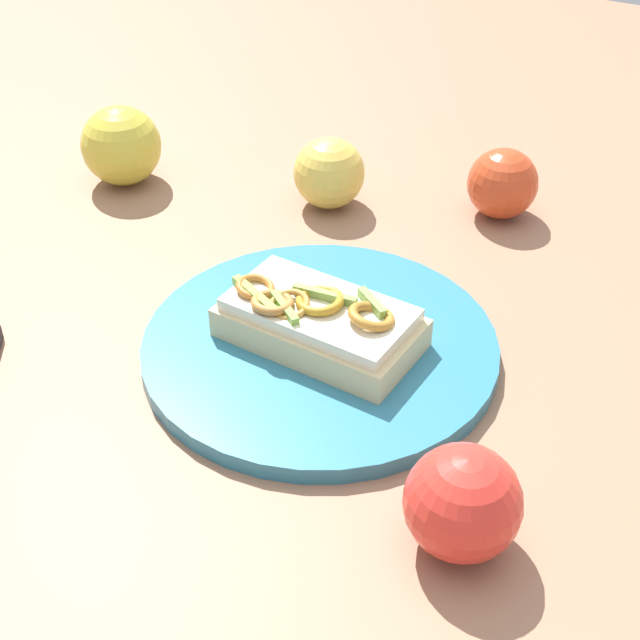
{
  "coord_description": "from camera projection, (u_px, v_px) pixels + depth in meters",
  "views": [
    {
      "loc": [
        0.27,
        -0.51,
        0.47
      ],
      "look_at": [
        0.0,
        0.0,
        0.03
      ],
      "focal_mm": 51.46,
      "sensor_mm": 36.0,
      "label": 1
    }
  ],
  "objects": [
    {
      "name": "ground_plane",
      "position": [
        320.0,
        354.0,
        0.74
      ],
      "size": [
        2.0,
        2.0,
        0.0
      ],
      "primitive_type": "plane",
      "color": "#956A4F",
      "rests_on": "ground"
    },
    {
      "name": "plate",
      "position": [
        320.0,
        347.0,
        0.74
      ],
      "size": [
        0.29,
        0.29,
        0.01
      ],
      "primitive_type": "cylinder",
      "color": "teal",
      "rests_on": "ground_plane"
    },
    {
      "name": "apple_0",
      "position": [
        503.0,
        183.0,
        0.9
      ],
      "size": [
        0.1,
        0.1,
        0.07
      ],
      "primitive_type": "sphere",
      "rotation": [
        0.0,
        0.0,
        4.09
      ],
      "color": "#C94220",
      "rests_on": "ground_plane"
    },
    {
      "name": "apple_1",
      "position": [
        463.0,
        503.0,
        0.57
      ],
      "size": [
        0.1,
        0.1,
        0.07
      ],
      "primitive_type": "sphere",
      "rotation": [
        0.0,
        0.0,
        2.03
      ],
      "color": "red",
      "rests_on": "ground_plane"
    },
    {
      "name": "apple_3",
      "position": [
        121.0,
        145.0,
        0.95
      ],
      "size": [
        0.12,
        0.12,
        0.08
      ],
      "primitive_type": "sphere",
      "rotation": [
        0.0,
        0.0,
        2.31
      ],
      "color": "gold",
      "rests_on": "ground_plane"
    },
    {
      "name": "sandwich",
      "position": [
        319.0,
        321.0,
        0.72
      ],
      "size": [
        0.16,
        0.1,
        0.05
      ],
      "rotation": [
        0.0,
        0.0,
        6.21
      ],
      "color": "#D3BF8A",
      "rests_on": "plate"
    },
    {
      "name": "apple_2",
      "position": [
        329.0,
        173.0,
        0.91
      ],
      "size": [
        0.1,
        0.1,
        0.07
      ],
      "primitive_type": "sphere",
      "rotation": [
        0.0,
        0.0,
        3.97
      ],
      "color": "#E2BF4C",
      "rests_on": "ground_plane"
    }
  ]
}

